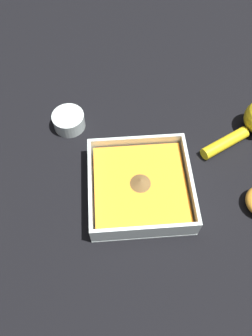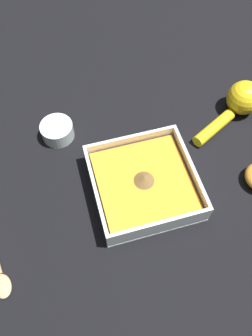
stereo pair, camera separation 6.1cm
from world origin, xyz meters
name	(u,v)px [view 1 (the left image)]	position (x,y,z in m)	size (l,w,h in m)	color
ground_plane	(124,177)	(0.00, 0.00, 0.00)	(4.00, 4.00, 0.00)	black
square_dish	(140,187)	(-0.03, 0.03, 0.02)	(0.18, 0.18, 0.05)	silver
spice_bowl	(69,121)	(0.10, -0.13, 0.02)	(0.07, 0.07, 0.03)	silver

